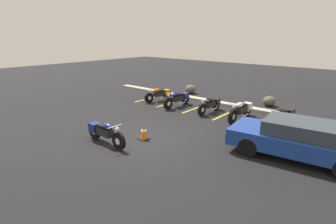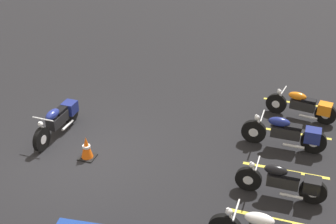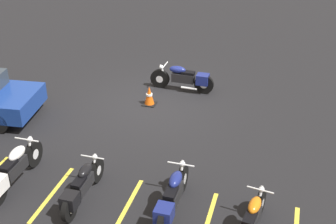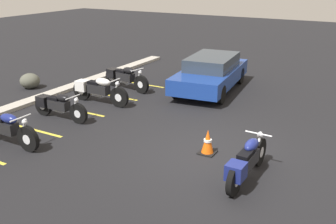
{
  "view_description": "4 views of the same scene",
  "coord_description": "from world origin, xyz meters",
  "px_view_note": "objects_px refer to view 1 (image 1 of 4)",
  "views": [
    {
      "loc": [
        7.03,
        -6.62,
        3.92
      ],
      "look_at": [
        0.54,
        1.02,
        0.99
      ],
      "focal_mm": 28.0,
      "sensor_mm": 36.0,
      "label": 1
    },
    {
      "loc": [
        8.8,
        5.14,
        6.91
      ],
      "look_at": [
        -1.28,
        1.83,
        0.92
      ],
      "focal_mm": 50.0,
      "sensor_mm": 36.0,
      "label": 2
    },
    {
      "loc": [
        -4.04,
        12.54,
        6.89
      ],
      "look_at": [
        -0.93,
        1.52,
        0.62
      ],
      "focal_mm": 50.0,
      "sensor_mm": 36.0,
      "label": 3
    },
    {
      "loc": [
        -8.02,
        -3.37,
        4.21
      ],
      "look_at": [
        0.32,
        1.35,
        0.78
      ],
      "focal_mm": 42.0,
      "sensor_mm": 36.0,
      "label": 4
    }
  ],
  "objects_px": {
    "parked_bike_1": "(178,98)",
    "landscape_rock_1": "(269,101)",
    "parked_bike_2": "(211,104)",
    "motorcycle_navy_featured": "(104,132)",
    "parked_bike_4": "(282,116)",
    "parked_bike_3": "(242,110)",
    "car_blue": "(299,139)",
    "landscape_rock_0": "(191,89)",
    "parked_bike_0": "(160,94)",
    "traffic_cone": "(144,132)"
  },
  "relations": [
    {
      "from": "parked_bike_1",
      "to": "landscape_rock_0",
      "type": "distance_m",
      "value": 3.67
    },
    {
      "from": "motorcycle_navy_featured",
      "to": "parked_bike_3",
      "type": "xyz_separation_m",
      "value": [
        2.63,
        6.12,
        0.02
      ]
    },
    {
      "from": "parked_bike_1",
      "to": "parked_bike_2",
      "type": "relative_size",
      "value": 1.08
    },
    {
      "from": "parked_bike_1",
      "to": "landscape_rock_1",
      "type": "distance_m",
      "value": 5.26
    },
    {
      "from": "parked_bike_2",
      "to": "landscape_rock_1",
      "type": "relative_size",
      "value": 2.76
    },
    {
      "from": "parked_bike_3",
      "to": "parked_bike_4",
      "type": "distance_m",
      "value": 1.85
    },
    {
      "from": "parked_bike_3",
      "to": "car_blue",
      "type": "height_order",
      "value": "car_blue"
    },
    {
      "from": "motorcycle_navy_featured",
      "to": "landscape_rock_0",
      "type": "distance_m",
      "value": 9.78
    },
    {
      "from": "car_blue",
      "to": "traffic_cone",
      "type": "relative_size",
      "value": 7.21
    },
    {
      "from": "traffic_cone",
      "to": "parked_bike_1",
      "type": "bearing_deg",
      "value": 113.19
    },
    {
      "from": "parked_bike_1",
      "to": "landscape_rock_0",
      "type": "bearing_deg",
      "value": -155.06
    },
    {
      "from": "parked_bike_2",
      "to": "traffic_cone",
      "type": "height_order",
      "value": "parked_bike_2"
    },
    {
      "from": "parked_bike_3",
      "to": "landscape_rock_0",
      "type": "xyz_separation_m",
      "value": [
        -5.36,
        3.27,
        -0.17
      ]
    },
    {
      "from": "parked_bike_2",
      "to": "landscape_rock_1",
      "type": "xyz_separation_m",
      "value": [
        1.91,
        3.3,
        -0.14
      ]
    },
    {
      "from": "parked_bike_2",
      "to": "traffic_cone",
      "type": "bearing_deg",
      "value": 0.27
    },
    {
      "from": "motorcycle_navy_featured",
      "to": "parked_bike_0",
      "type": "xyz_separation_m",
      "value": [
        -2.93,
        6.35,
        -0.03
      ]
    },
    {
      "from": "car_blue",
      "to": "landscape_rock_1",
      "type": "xyz_separation_m",
      "value": [
        -3.16,
        6.1,
        -0.39
      ]
    },
    {
      "from": "parked_bike_4",
      "to": "parked_bike_1",
      "type": "bearing_deg",
      "value": -76.57
    },
    {
      "from": "parked_bike_1",
      "to": "traffic_cone",
      "type": "relative_size",
      "value": 3.56
    },
    {
      "from": "motorcycle_navy_featured",
      "to": "parked_bike_0",
      "type": "bearing_deg",
      "value": 116.16
    },
    {
      "from": "traffic_cone",
      "to": "parked_bike_3",
      "type": "bearing_deg",
      "value": 69.82
    },
    {
      "from": "motorcycle_navy_featured",
      "to": "parked_bike_4",
      "type": "distance_m",
      "value": 7.74
    },
    {
      "from": "parked_bike_0",
      "to": "car_blue",
      "type": "height_order",
      "value": "car_blue"
    },
    {
      "from": "car_blue",
      "to": "parked_bike_3",
      "type": "bearing_deg",
      "value": -45.92
    },
    {
      "from": "parked_bike_0",
      "to": "parked_bike_3",
      "type": "bearing_deg",
      "value": 96.38
    },
    {
      "from": "landscape_rock_1",
      "to": "motorcycle_navy_featured",
      "type": "bearing_deg",
      "value": -106.16
    },
    {
      "from": "motorcycle_navy_featured",
      "to": "parked_bike_0",
      "type": "height_order",
      "value": "motorcycle_navy_featured"
    },
    {
      "from": "parked_bike_3",
      "to": "traffic_cone",
      "type": "height_order",
      "value": "parked_bike_3"
    },
    {
      "from": "car_blue",
      "to": "traffic_cone",
      "type": "distance_m",
      "value": 5.52
    },
    {
      "from": "parked_bike_1",
      "to": "landscape_rock_1",
      "type": "bearing_deg",
      "value": 131.55
    },
    {
      "from": "parked_bike_2",
      "to": "parked_bike_4",
      "type": "height_order",
      "value": "parked_bike_4"
    },
    {
      "from": "parked_bike_0",
      "to": "parked_bike_1",
      "type": "xyz_separation_m",
      "value": [
        1.71,
        -0.3,
        0.03
      ]
    },
    {
      "from": "motorcycle_navy_featured",
      "to": "landscape_rock_1",
      "type": "distance_m",
      "value": 9.88
    },
    {
      "from": "parked_bike_2",
      "to": "parked_bike_4",
      "type": "bearing_deg",
      "value": 92.29
    },
    {
      "from": "parked_bike_1",
      "to": "parked_bike_4",
      "type": "distance_m",
      "value": 5.69
    },
    {
      "from": "parked_bike_2",
      "to": "parked_bike_1",
      "type": "bearing_deg",
      "value": -85.6
    },
    {
      "from": "landscape_rock_1",
      "to": "parked_bike_2",
      "type": "bearing_deg",
      "value": -120.02
    },
    {
      "from": "landscape_rock_1",
      "to": "car_blue",
      "type": "bearing_deg",
      "value": -62.58
    },
    {
      "from": "parked_bike_0",
      "to": "parked_bike_4",
      "type": "bearing_deg",
      "value": 98.5
    },
    {
      "from": "parked_bike_3",
      "to": "parked_bike_4",
      "type": "xyz_separation_m",
      "value": [
        1.84,
        0.2,
        -0.01
      ]
    },
    {
      "from": "motorcycle_navy_featured",
      "to": "traffic_cone",
      "type": "relative_size",
      "value": 3.5
    },
    {
      "from": "landscape_rock_1",
      "to": "parked_bike_4",
      "type": "bearing_deg",
      "value": -61.62
    },
    {
      "from": "parked_bike_2",
      "to": "landscape_rock_0",
      "type": "relative_size",
      "value": 2.76
    },
    {
      "from": "parked_bike_3",
      "to": "parked_bike_4",
      "type": "bearing_deg",
      "value": 96.28
    },
    {
      "from": "parked_bike_1",
      "to": "traffic_cone",
      "type": "height_order",
      "value": "parked_bike_1"
    },
    {
      "from": "parked_bike_0",
      "to": "parked_bike_3",
      "type": "relative_size",
      "value": 0.9
    },
    {
      "from": "parked_bike_3",
      "to": "car_blue",
      "type": "bearing_deg",
      "value": 50.53
    },
    {
      "from": "car_blue",
      "to": "landscape_rock_0",
      "type": "height_order",
      "value": "car_blue"
    },
    {
      "from": "parked_bike_4",
      "to": "landscape_rock_1",
      "type": "distance_m",
      "value": 3.61
    },
    {
      "from": "parked_bike_0",
      "to": "parked_bike_4",
      "type": "relative_size",
      "value": 0.93
    }
  ]
}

